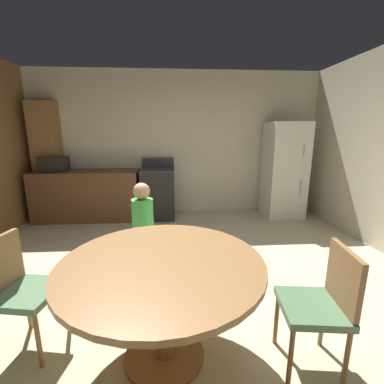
% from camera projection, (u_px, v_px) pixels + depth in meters
% --- Properties ---
extents(ground_plane, '(14.00, 14.00, 0.00)m').
position_uv_depth(ground_plane, '(182.00, 304.00, 2.45)').
color(ground_plane, beige).
extents(wall_back, '(5.73, 0.12, 2.70)m').
position_uv_depth(wall_back, '(177.00, 144.00, 5.05)').
color(wall_back, beige).
rests_on(wall_back, ground).
extents(kitchen_counter, '(1.86, 0.60, 0.90)m').
position_uv_depth(kitchen_counter, '(88.00, 195.00, 4.75)').
color(kitchen_counter, brown).
rests_on(kitchen_counter, ground).
extents(pantry_column, '(0.44, 0.36, 2.10)m').
position_uv_depth(pantry_column, '(49.00, 162.00, 4.75)').
color(pantry_column, olive).
rests_on(pantry_column, ground).
extents(oven_range, '(0.60, 0.60, 1.10)m').
position_uv_depth(oven_range, '(158.00, 193.00, 4.84)').
color(oven_range, black).
rests_on(oven_range, ground).
extents(refrigerator, '(0.68, 0.68, 1.76)m').
position_uv_depth(refrigerator, '(284.00, 170.00, 4.85)').
color(refrigerator, silver).
rests_on(refrigerator, ground).
extents(microwave, '(0.44, 0.32, 0.26)m').
position_uv_depth(microwave, '(54.00, 164.00, 4.59)').
color(microwave, black).
rests_on(microwave, kitchen_counter).
extents(dining_table, '(1.35, 1.35, 0.76)m').
position_uv_depth(dining_table, '(163.00, 281.00, 1.74)').
color(dining_table, olive).
rests_on(dining_table, ground).
extents(chair_west, '(0.46, 0.46, 0.87)m').
position_uv_depth(chair_west, '(18.00, 286.00, 1.87)').
color(chair_west, olive).
rests_on(chair_west, ground).
extents(chair_east, '(0.45, 0.45, 0.87)m').
position_uv_depth(chair_east, '(323.00, 301.00, 1.71)').
color(chair_east, olive).
rests_on(chair_east, ground).
extents(person_child, '(0.27, 0.27, 1.09)m').
position_uv_depth(person_child, '(143.00, 231.00, 2.70)').
color(person_child, '#8C337A').
rests_on(person_child, ground).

